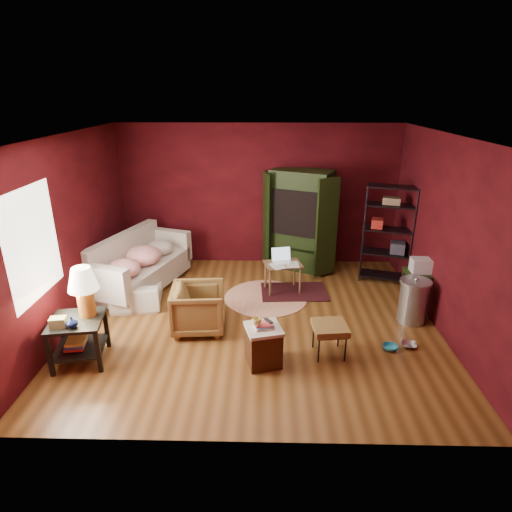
{
  "coord_description": "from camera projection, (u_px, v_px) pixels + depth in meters",
  "views": [
    {
      "loc": [
        0.15,
        -5.89,
        3.37
      ],
      "look_at": [
        0.0,
        0.2,
        1.0
      ],
      "focal_mm": 30.0,
      "sensor_mm": 36.0,
      "label": 1
    }
  ],
  "objects": [
    {
      "name": "side_table",
      "position": [
        80.0,
        306.0,
        5.5
      ],
      "size": [
        0.75,
        0.75,
        1.29
      ],
      "rotation": [
        0.0,
        0.0,
        0.17
      ],
      "color": "black",
      "rests_on": "ground"
    },
    {
      "name": "rug_oriental",
      "position": [
        294.0,
        292.0,
        7.62
      ],
      "size": [
        1.2,
        0.84,
        0.01
      ],
      "rotation": [
        0.0,
        0.0,
        0.06
      ],
      "color": "#471319",
      "rests_on": "ground"
    },
    {
      "name": "pet_bowl_steel",
      "position": [
        410.0,
        340.0,
        5.98
      ],
      "size": [
        0.22,
        0.08,
        0.21
      ],
      "primitive_type": "imported",
      "rotation": [
        0.0,
        0.0,
        -0.14
      ],
      "color": "#B1B3B8",
      "rests_on": "ground"
    },
    {
      "name": "pet_bowl_turquoise",
      "position": [
        391.0,
        343.0,
        5.91
      ],
      "size": [
        0.22,
        0.11,
        0.21
      ],
      "primitive_type": "imported",
      "rotation": [
        0.0,
        0.0,
        0.24
      ],
      "color": "#2798BA",
      "rests_on": "ground"
    },
    {
      "name": "small_stand",
      "position": [
        420.0,
        272.0,
        6.8
      ],
      "size": [
        0.45,
        0.45,
        0.89
      ],
      "rotation": [
        0.0,
        0.0,
        -0.01
      ],
      "color": "black",
      "rests_on": "ground"
    },
    {
      "name": "armchair",
      "position": [
        199.0,
        306.0,
        6.32
      ],
      "size": [
        0.76,
        0.8,
        0.77
      ],
      "primitive_type": "imported",
      "rotation": [
        0.0,
        0.0,
        1.65
      ],
      "color": "black",
      "rests_on": "ground"
    },
    {
      "name": "hamper",
      "position": [
        263.0,
        345.0,
        5.55
      ],
      "size": [
        0.54,
        0.54,
        0.62
      ],
      "rotation": [
        0.0,
        0.0,
        0.26
      ],
      "color": "#4A2411",
      "rests_on": "ground"
    },
    {
      "name": "vase",
      "position": [
        72.0,
        322.0,
        5.28
      ],
      "size": [
        0.19,
        0.19,
        0.14
      ],
      "primitive_type": "imported",
      "rotation": [
        0.0,
        0.0,
        0.33
      ],
      "color": "#0B153A",
      "rests_on": "side_table"
    },
    {
      "name": "tv_armoire",
      "position": [
        300.0,
        218.0,
        8.36
      ],
      "size": [
        1.41,
        1.18,
        1.97
      ],
      "rotation": [
        0.0,
        0.0,
        -0.43
      ],
      "color": "black",
      "rests_on": "ground"
    },
    {
      "name": "rug_round",
      "position": [
        266.0,
        297.0,
        7.42
      ],
      "size": [
        1.53,
        1.53,
        0.01
      ],
      "rotation": [
        0.0,
        0.0,
        0.07
      ],
      "color": "beige",
      "rests_on": "ground"
    },
    {
      "name": "footstool",
      "position": [
        330.0,
        329.0,
        5.71
      ],
      "size": [
        0.49,
        0.49,
        0.46
      ],
      "rotation": [
        0.0,
        0.0,
        0.1
      ],
      "color": "black",
      "rests_on": "ground"
    },
    {
      "name": "mug",
      "position": [
        257.0,
        321.0,
        5.37
      ],
      "size": [
        0.15,
        0.13,
        0.12
      ],
      "primitive_type": "imported",
      "rotation": [
        0.0,
        0.0,
        0.37
      ],
      "color": "#E7D071",
      "rests_on": "hamper"
    },
    {
      "name": "sofa_cushions",
      "position": [
        139.0,
        265.0,
        7.63
      ],
      "size": [
        1.49,
        2.34,
        0.91
      ],
      "rotation": [
        0.0,
        0.0,
        -0.32
      ],
      "color": "beige",
      "rests_on": "sofa"
    },
    {
      "name": "trash_can",
      "position": [
        413.0,
        301.0,
        6.57
      ],
      "size": [
        0.54,
        0.54,
        0.74
      ],
      "rotation": [
        0.0,
        0.0,
        -0.15
      ],
      "color": "#A4AAAC",
      "rests_on": "ground"
    },
    {
      "name": "wire_shelving",
      "position": [
        389.0,
        230.0,
        7.77
      ],
      "size": [
        0.96,
        0.61,
        1.81
      ],
      "rotation": [
        0.0,
        0.0,
        -0.28
      ],
      "color": "black",
      "rests_on": "ground"
    },
    {
      "name": "room",
      "position": [
        253.0,
        235.0,
        6.19
      ],
      "size": [
        5.54,
        5.04,
        2.84
      ],
      "color": "brown",
      "rests_on": "ground"
    },
    {
      "name": "sofa",
      "position": [
        141.0,
        269.0,
        7.63
      ],
      "size": [
        0.88,
        2.08,
        0.79
      ],
      "primitive_type": "imported",
      "rotation": [
        0.0,
        0.0,
        1.72
      ],
      "color": "beige",
      "rests_on": "ground"
    },
    {
      "name": "laptop_desk",
      "position": [
        283.0,
        266.0,
        7.52
      ],
      "size": [
        0.71,
        0.6,
        0.77
      ],
      "rotation": [
        0.0,
        0.0,
        0.23
      ],
      "color": "brown",
      "rests_on": "ground"
    }
  ]
}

